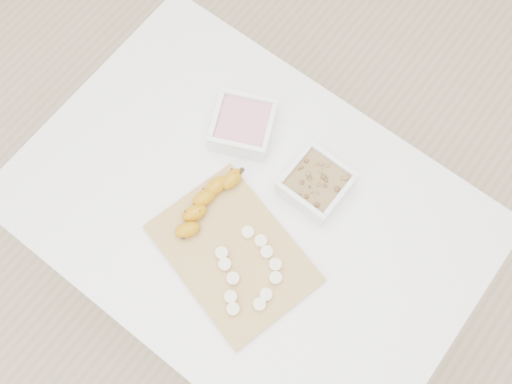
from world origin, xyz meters
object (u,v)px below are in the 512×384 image
Objects in this scene: bowl_yogurt at (243,125)px; banana at (206,204)px; table at (248,223)px; bowl_granola at (316,184)px; cutting_board at (233,253)px.

bowl_yogurt is 0.91× the size of banana.
table is 7.65× the size of bowl_granola.
bowl_granola reaches higher than cutting_board.
bowl_yogurt reaches higher than cutting_board.
bowl_yogurt reaches higher than bowl_granola.
table is 0.14m from cutting_board.
bowl_granola reaches higher than banana.
table is at bearing -122.89° from bowl_granola.
bowl_granola is at bearing 77.11° from cutting_board.
cutting_board is at bearing -70.38° from table.
cutting_board reaches higher than table.
bowl_granola is (0.09, 0.13, 0.13)m from table.
bowl_yogurt is at bearing 123.45° from cutting_board.
table is at bearing 45.67° from banana.
bowl_yogurt is at bearing 130.62° from table.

